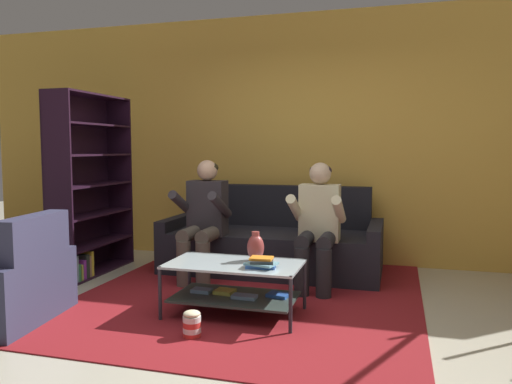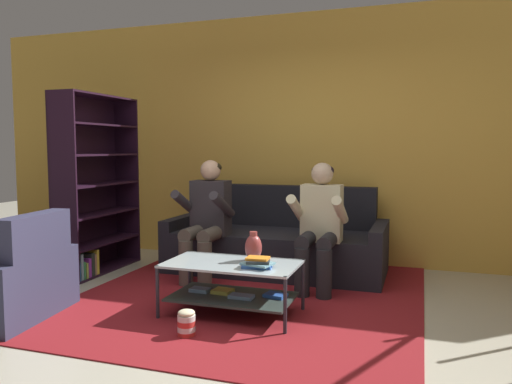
{
  "view_description": "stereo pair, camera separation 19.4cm",
  "coord_description": "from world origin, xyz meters",
  "px_view_note": "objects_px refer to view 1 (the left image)",
  "views": [
    {
      "loc": [
        1.21,
        -3.4,
        1.34
      ],
      "look_at": [
        0.01,
        0.81,
        0.95
      ],
      "focal_mm": 35.0,
      "sensor_mm": 36.0,
      "label": 1
    },
    {
      "loc": [
        1.4,
        -3.35,
        1.34
      ],
      "look_at": [
        0.01,
        0.81,
        0.95
      ],
      "focal_mm": 35.0,
      "sensor_mm": 36.0,
      "label": 2
    }
  ],
  "objects_px": {
    "vase": "(256,247)",
    "popcorn_tub": "(192,324)",
    "couch": "(273,244)",
    "person_seated_left": "(204,215)",
    "person_seated_right": "(318,220)",
    "coffee_table": "(235,281)",
    "book_stack": "(261,263)",
    "bookshelf": "(86,194)"
  },
  "relations": [
    {
      "from": "couch",
      "to": "coffee_table",
      "type": "distance_m",
      "value": 1.5
    },
    {
      "from": "book_stack",
      "to": "person_seated_left",
      "type": "bearing_deg",
      "value": 130.86
    },
    {
      "from": "person_seated_left",
      "to": "couch",
      "type": "bearing_deg",
      "value": 44.7
    },
    {
      "from": "person_seated_right",
      "to": "vase",
      "type": "distance_m",
      "value": 0.9
    },
    {
      "from": "person_seated_left",
      "to": "coffee_table",
      "type": "height_order",
      "value": "person_seated_left"
    },
    {
      "from": "couch",
      "to": "person_seated_left",
      "type": "relative_size",
      "value": 1.9
    },
    {
      "from": "vase",
      "to": "popcorn_tub",
      "type": "height_order",
      "value": "vase"
    },
    {
      "from": "book_stack",
      "to": "bookshelf",
      "type": "relative_size",
      "value": 0.13
    },
    {
      "from": "person_seated_left",
      "to": "bookshelf",
      "type": "bearing_deg",
      "value": -177.38
    },
    {
      "from": "couch",
      "to": "person_seated_left",
      "type": "bearing_deg",
      "value": -135.3
    },
    {
      "from": "person_seated_right",
      "to": "coffee_table",
      "type": "xyz_separation_m",
      "value": [
        -0.52,
        -0.93,
        -0.38
      ]
    },
    {
      "from": "couch",
      "to": "person_seated_right",
      "type": "distance_m",
      "value": 0.89
    },
    {
      "from": "person_seated_right",
      "to": "person_seated_left",
      "type": "bearing_deg",
      "value": 179.93
    },
    {
      "from": "person_seated_left",
      "to": "coffee_table",
      "type": "xyz_separation_m",
      "value": [
        0.64,
        -0.93,
        -0.39
      ]
    },
    {
      "from": "bookshelf",
      "to": "coffee_table",
      "type": "bearing_deg",
      "value": -23.81
    },
    {
      "from": "person_seated_left",
      "to": "person_seated_right",
      "type": "height_order",
      "value": "person_seated_left"
    },
    {
      "from": "coffee_table",
      "to": "couch",
      "type": "bearing_deg",
      "value": 92.3
    },
    {
      "from": "person_seated_left",
      "to": "vase",
      "type": "height_order",
      "value": "person_seated_left"
    },
    {
      "from": "coffee_table",
      "to": "bookshelf",
      "type": "distance_m",
      "value": 2.22
    },
    {
      "from": "person_seated_left",
      "to": "bookshelf",
      "type": "relative_size",
      "value": 0.64
    },
    {
      "from": "person_seated_right",
      "to": "bookshelf",
      "type": "relative_size",
      "value": 0.63
    },
    {
      "from": "couch",
      "to": "person_seated_right",
      "type": "relative_size",
      "value": 1.92
    },
    {
      "from": "person_seated_left",
      "to": "coffee_table",
      "type": "relative_size",
      "value": 1.15
    },
    {
      "from": "couch",
      "to": "popcorn_tub",
      "type": "relative_size",
      "value": 11.78
    },
    {
      "from": "person_seated_right",
      "to": "popcorn_tub",
      "type": "xyz_separation_m",
      "value": [
        -0.66,
        -1.47,
        -0.56
      ]
    },
    {
      "from": "coffee_table",
      "to": "book_stack",
      "type": "distance_m",
      "value": 0.32
    },
    {
      "from": "person_seated_right",
      "to": "popcorn_tub",
      "type": "height_order",
      "value": "person_seated_right"
    },
    {
      "from": "couch",
      "to": "person_seated_left",
      "type": "xyz_separation_m",
      "value": [
        -0.58,
        -0.57,
        0.37
      ]
    },
    {
      "from": "person_seated_left",
      "to": "popcorn_tub",
      "type": "relative_size",
      "value": 6.21
    },
    {
      "from": "couch",
      "to": "bookshelf",
      "type": "height_order",
      "value": "bookshelf"
    },
    {
      "from": "person_seated_right",
      "to": "book_stack",
      "type": "height_order",
      "value": "person_seated_right"
    },
    {
      "from": "couch",
      "to": "book_stack",
      "type": "bearing_deg",
      "value": -79.14
    },
    {
      "from": "popcorn_tub",
      "to": "person_seated_left",
      "type": "bearing_deg",
      "value": 108.71
    },
    {
      "from": "person_seated_left",
      "to": "popcorn_tub",
      "type": "bearing_deg",
      "value": -71.29
    },
    {
      "from": "vase",
      "to": "popcorn_tub",
      "type": "distance_m",
      "value": 0.84
    },
    {
      "from": "bookshelf",
      "to": "couch",
      "type": "bearing_deg",
      "value": 18.42
    },
    {
      "from": "person_seated_left",
      "to": "person_seated_right",
      "type": "relative_size",
      "value": 1.01
    },
    {
      "from": "coffee_table",
      "to": "book_stack",
      "type": "relative_size",
      "value": 4.15
    },
    {
      "from": "vase",
      "to": "book_stack",
      "type": "relative_size",
      "value": 0.93
    },
    {
      "from": "bookshelf",
      "to": "popcorn_tub",
      "type": "xyz_separation_m",
      "value": [
        1.82,
        -1.41,
        -0.76
      ]
    },
    {
      "from": "book_stack",
      "to": "popcorn_tub",
      "type": "xyz_separation_m",
      "value": [
        -0.39,
        -0.44,
        -0.37
      ]
    },
    {
      "from": "coffee_table",
      "to": "popcorn_tub",
      "type": "xyz_separation_m",
      "value": [
        -0.14,
        -0.54,
        -0.18
      ]
    }
  ]
}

